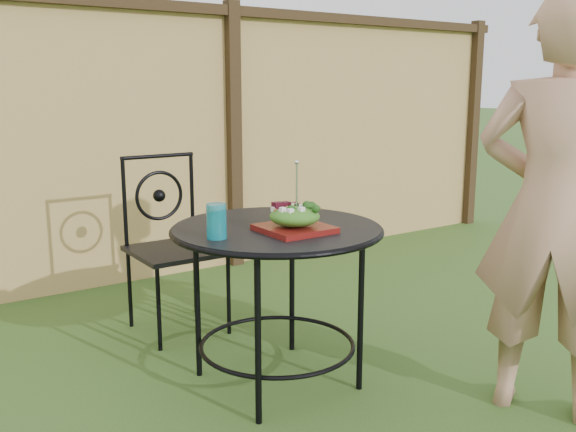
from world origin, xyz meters
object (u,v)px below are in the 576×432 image
at_px(diner, 555,210).
at_px(patio_chair, 172,239).
at_px(salad_plate, 295,229).
at_px(patio_table, 277,257).

bearing_deg(diner, patio_chair, -1.57).
relative_size(patio_chair, salad_plate, 3.52).
bearing_deg(patio_chair, diner, -63.05).
relative_size(patio_table, diner, 0.55).
height_order(diner, salad_plate, diner).
distance_m(patio_chair, salad_plate, 1.04).
relative_size(diner, salad_plate, 6.24).
xyz_separation_m(diner, salad_plate, (-0.76, 0.69, -0.11)).
distance_m(patio_table, salad_plate, 0.20).
distance_m(patio_table, patio_chair, 0.89).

